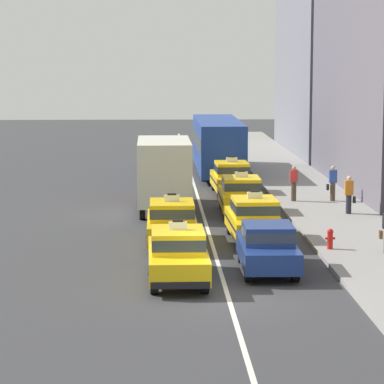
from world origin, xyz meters
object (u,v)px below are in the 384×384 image
object	(u,v)px
pedestrian_trailing	(349,195)
bus_right_fifth	(218,143)
taxi_right_fourth	(231,177)
pedestrian_by_storefront	(333,183)
sedan_right_nearest	(268,246)
sedan_right_sixth	(208,146)
taxi_right_second	(254,219)
box_truck_left_third	(164,172)
pedestrian_mid_block	(294,183)
taxi_left_second	(172,222)
taxi_right_third	(241,194)
fire_hydrant	(330,238)
taxi_left_nearest	(178,254)

from	to	relation	value
pedestrian_trailing	bus_right_fifth	bearing A→B (deg)	106.64
taxi_right_fourth	pedestrian_by_storefront	bearing A→B (deg)	-36.67
sedan_right_nearest	sedan_right_sixth	bearing A→B (deg)	90.02
taxi_right_second	box_truck_left_third	bearing A→B (deg)	114.05
pedestrian_mid_block	sedan_right_sixth	bearing A→B (deg)	97.90
sedan_right_nearest	pedestrian_by_storefront	distance (m)	15.04
sedan_right_nearest	pedestrian_mid_block	world-z (taller)	pedestrian_mid_block
taxi_left_second	sedan_right_sixth	world-z (taller)	taxi_left_second
sedan_right_nearest	taxi_right_second	distance (m)	5.13
box_truck_left_third	sedan_right_sixth	size ratio (longest dim) A/B	1.61
taxi_right_third	pedestrian_trailing	world-z (taller)	taxi_right_third
pedestrian_mid_block	fire_hydrant	size ratio (longest dim) A/B	2.29
pedestrian_by_storefront	pedestrian_trailing	xyz separation A→B (m)	(0.04, -3.71, -0.02)
box_truck_left_third	pedestrian_trailing	distance (m)	8.31
taxi_left_nearest	pedestrian_by_storefront	xyz separation A→B (m)	(7.67, 15.56, 0.11)
taxi_right_second	sedan_right_sixth	xyz separation A→B (m)	(-0.11, 30.29, -0.03)
box_truck_left_third	fire_hydrant	size ratio (longest dim) A/B	9.55
taxi_right_second	pedestrian_mid_block	distance (m)	9.62
taxi_right_fourth	pedestrian_mid_block	world-z (taller)	taxi_right_fourth
taxi_right_second	pedestrian_mid_block	bearing A→B (deg)	72.95
taxi_right_third	sedan_right_nearest	bearing A→B (deg)	-90.82
box_truck_left_third	bus_right_fifth	world-z (taller)	box_truck_left_third
box_truck_left_third	pedestrian_trailing	world-z (taller)	box_truck_left_third
pedestrian_by_storefront	fire_hydrant	world-z (taller)	pedestrian_by_storefront
sedan_right_nearest	taxi_right_third	size ratio (longest dim) A/B	0.95
box_truck_left_third	taxi_left_second	bearing A→B (deg)	-88.43
box_truck_left_third	fire_hydrant	distance (m)	11.37
sedan_right_nearest	pedestrian_trailing	size ratio (longest dim) A/B	2.62
taxi_right_third	sedan_right_sixth	size ratio (longest dim) A/B	1.05
taxi_right_third	pedestrian_mid_block	size ratio (longest dim) A/B	2.74
sedan_right_nearest	taxi_right_fourth	size ratio (longest dim) A/B	0.94
taxi_right_second	pedestrian_by_storefront	world-z (taller)	taxi_right_second
pedestrian_mid_block	taxi_left_nearest	bearing A→B (deg)	-110.50
taxi_left_second	bus_right_fifth	world-z (taller)	bus_right_fifth
taxi_right_fourth	taxi_right_second	bearing A→B (deg)	-90.59
bus_right_fifth	sedan_right_sixth	size ratio (longest dim) A/B	2.58
taxi_right_third	pedestrian_mid_block	xyz separation A→B (m)	(2.75, 2.78, 0.12)
taxi_left_nearest	box_truck_left_third	size ratio (longest dim) A/B	0.66
box_truck_left_third	taxi_right_second	xyz separation A→B (m)	(3.33, -7.46, -0.90)
pedestrian_by_storefront	pedestrian_mid_block	bearing A→B (deg)	178.33
pedestrian_mid_block	fire_hydrant	world-z (taller)	pedestrian_mid_block
taxi_right_second	sedan_right_sixth	distance (m)	30.29
taxi_left_second	pedestrian_mid_block	world-z (taller)	taxi_left_second
taxi_right_second	pedestrian_by_storefront	bearing A→B (deg)	63.03
taxi_left_nearest	taxi_right_fourth	bearing A→B (deg)	80.55
taxi_right_second	pedestrian_trailing	bearing A→B (deg)	49.19
pedestrian_mid_block	taxi_right_second	bearing A→B (deg)	-107.05
fire_hydrant	pedestrian_mid_block	bearing A→B (deg)	88.26
pedestrian_trailing	taxi_right_fourth	bearing A→B (deg)	122.79
taxi_left_nearest	pedestrian_mid_block	size ratio (longest dim) A/B	2.73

